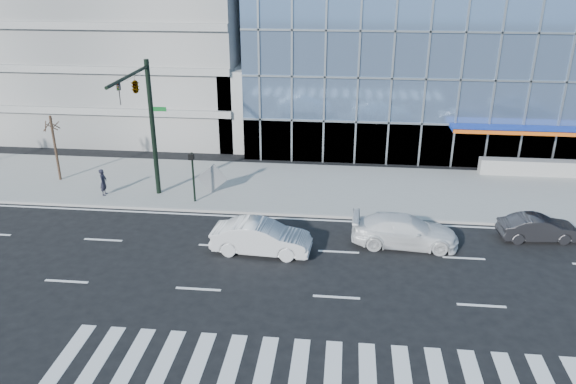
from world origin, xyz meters
name	(u,v)px	position (x,y,z in m)	size (l,w,h in m)	color
ground	(339,252)	(0.00, 0.00, 0.00)	(160.00, 160.00, 0.00)	black
sidewalk	(341,189)	(0.00, 8.00, 0.07)	(120.00, 8.00, 0.15)	gray
theatre_building	(516,33)	(14.00, 26.00, 7.50)	(42.00, 26.00, 15.00)	#6D8CB7
ramp_block	(267,102)	(-6.00, 18.00, 3.00)	(6.00, 8.00, 6.00)	gray
traffic_signal	(141,101)	(-11.00, 4.57, 6.16)	(1.14, 5.74, 8.00)	black
ped_signal_post	(193,170)	(-8.50, 4.94, 2.14)	(0.30, 0.33, 3.00)	black
street_tree_near	(51,125)	(-18.00, 7.50, 3.78)	(1.10, 1.10, 4.23)	#332319
white_suv	(405,231)	(3.24, 1.11, 0.76)	(2.13, 5.25, 1.52)	white
white_sedan	(261,237)	(-3.76, -0.40, 0.79)	(1.68, 4.82, 1.59)	silver
dark_sedan	(538,228)	(10.04, 2.39, 0.64)	(1.36, 3.91, 1.29)	black
pedestrian	(103,182)	(-14.15, 5.39, 0.96)	(0.59, 0.39, 1.62)	black
tilted_panel	(212,178)	(-7.75, 6.43, 1.06)	(1.30, 0.06, 1.30)	gray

